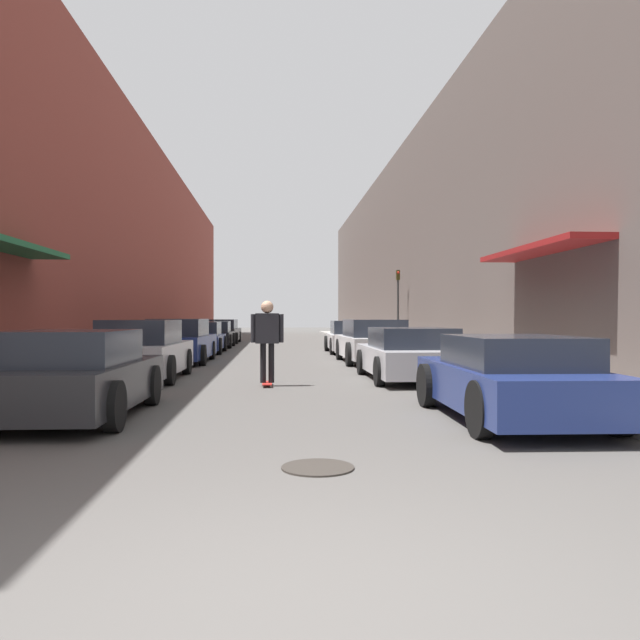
{
  "coord_description": "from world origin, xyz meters",
  "views": [
    {
      "loc": [
        -0.12,
        -3.09,
        1.45
      ],
      "look_at": [
        0.88,
        10.87,
        1.39
      ],
      "focal_mm": 35.0,
      "sensor_mm": 36.0,
      "label": 1
    }
  ],
  "objects_px": {
    "parked_car_left_2": "(180,342)",
    "parked_car_right_0": "(510,378)",
    "traffic_light": "(398,299)",
    "parked_car_left_3": "(199,338)",
    "skateboarder": "(267,333)",
    "manhole_cover": "(318,467)",
    "parked_car_left_1": "(142,351)",
    "parked_car_right_2": "(373,342)",
    "parked_car_right_1": "(410,354)",
    "parked_car_left_0": "(72,376)",
    "parked_car_left_5": "(221,332)",
    "parked_car_right_3": "(352,337)",
    "parked_car_left_4": "(213,335)"
  },
  "relations": [
    {
      "from": "parked_car_right_2",
      "to": "skateboarder",
      "type": "relative_size",
      "value": 2.63
    },
    {
      "from": "parked_car_left_2",
      "to": "parked_car_right_0",
      "type": "xyz_separation_m",
      "value": [
        6.35,
        -11.61,
        -0.07
      ]
    },
    {
      "from": "parked_car_left_3",
      "to": "parked_car_right_0",
      "type": "bearing_deg",
      "value": -69.36
    },
    {
      "from": "parked_car_left_5",
      "to": "parked_car_right_1",
      "type": "distance_m",
      "value": 22.09
    },
    {
      "from": "parked_car_right_1",
      "to": "skateboarder",
      "type": "distance_m",
      "value": 3.51
    },
    {
      "from": "parked_car_right_3",
      "to": "skateboarder",
      "type": "relative_size",
      "value": 2.37
    },
    {
      "from": "parked_car_left_1",
      "to": "parked_car_left_5",
      "type": "distance_m",
      "value": 20.78
    },
    {
      "from": "parked_car_left_5",
      "to": "parked_car_right_2",
      "type": "bearing_deg",
      "value": -68.79
    },
    {
      "from": "parked_car_left_0",
      "to": "traffic_light",
      "type": "distance_m",
      "value": 20.81
    },
    {
      "from": "parked_car_left_1",
      "to": "parked_car_left_5",
      "type": "relative_size",
      "value": 0.91
    },
    {
      "from": "parked_car_left_0",
      "to": "parked_car_left_1",
      "type": "height_order",
      "value": "parked_car_left_1"
    },
    {
      "from": "parked_car_left_3",
      "to": "parked_car_left_5",
      "type": "relative_size",
      "value": 0.86
    },
    {
      "from": "parked_car_left_4",
      "to": "parked_car_right_3",
      "type": "bearing_deg",
      "value": -39.56
    },
    {
      "from": "manhole_cover",
      "to": "skateboarder",
      "type": "bearing_deg",
      "value": 94.55
    },
    {
      "from": "parked_car_left_4",
      "to": "skateboarder",
      "type": "height_order",
      "value": "skateboarder"
    },
    {
      "from": "parked_car_left_1",
      "to": "parked_car_left_5",
      "type": "height_order",
      "value": "parked_car_left_1"
    },
    {
      "from": "parked_car_left_3",
      "to": "parked_car_right_3",
      "type": "height_order",
      "value": "parked_car_right_3"
    },
    {
      "from": "parked_car_left_2",
      "to": "manhole_cover",
      "type": "xyz_separation_m",
      "value": [
        3.45,
        -14.21,
        -0.66
      ]
    },
    {
      "from": "parked_car_left_3",
      "to": "traffic_light",
      "type": "bearing_deg",
      "value": 17.1
    },
    {
      "from": "parked_car_left_5",
      "to": "parked_car_right_3",
      "type": "bearing_deg",
      "value": -59.01
    },
    {
      "from": "parked_car_left_1",
      "to": "skateboarder",
      "type": "distance_m",
      "value": 3.31
    },
    {
      "from": "parked_car_left_2",
      "to": "manhole_cover",
      "type": "height_order",
      "value": "parked_car_left_2"
    },
    {
      "from": "traffic_light",
      "to": "parked_car_left_2",
      "type": "bearing_deg",
      "value": -137.48
    },
    {
      "from": "parked_car_left_3",
      "to": "parked_car_left_4",
      "type": "bearing_deg",
      "value": 89.17
    },
    {
      "from": "parked_car_left_2",
      "to": "parked_car_right_2",
      "type": "distance_m",
      "value": 6.18
    },
    {
      "from": "parked_car_left_0",
      "to": "parked_car_left_1",
      "type": "relative_size",
      "value": 0.95
    },
    {
      "from": "skateboarder",
      "to": "traffic_light",
      "type": "height_order",
      "value": "traffic_light"
    },
    {
      "from": "parked_car_right_3",
      "to": "traffic_light",
      "type": "relative_size",
      "value": 1.22
    },
    {
      "from": "parked_car_left_5",
      "to": "skateboarder",
      "type": "bearing_deg",
      "value": -82.71
    },
    {
      "from": "parked_car_right_1",
      "to": "parked_car_left_1",
      "type": "bearing_deg",
      "value": 176.01
    },
    {
      "from": "parked_car_left_2",
      "to": "traffic_light",
      "type": "distance_m",
      "value": 11.84
    },
    {
      "from": "parked_car_left_5",
      "to": "parked_car_right_3",
      "type": "xyz_separation_m",
      "value": [
        6.15,
        -10.24,
        -0.01
      ]
    },
    {
      "from": "parked_car_left_0",
      "to": "skateboarder",
      "type": "relative_size",
      "value": 2.21
    },
    {
      "from": "skateboarder",
      "to": "manhole_cover",
      "type": "distance_m",
      "value": 7.3
    },
    {
      "from": "parked_car_right_3",
      "to": "parked_car_right_1",
      "type": "bearing_deg",
      "value": -90.04
    },
    {
      "from": "parked_car_left_0",
      "to": "parked_car_right_1",
      "type": "relative_size",
      "value": 0.91
    },
    {
      "from": "parked_car_left_3",
      "to": "skateboarder",
      "type": "xyz_separation_m",
      "value": [
        2.88,
        -12.28,
        0.5
      ]
    },
    {
      "from": "parked_car_left_1",
      "to": "manhole_cover",
      "type": "distance_m",
      "value": 9.41
    },
    {
      "from": "parked_car_left_4",
      "to": "parked_car_left_1",
      "type": "bearing_deg",
      "value": -90.34
    },
    {
      "from": "parked_car_left_4",
      "to": "parked_car_right_2",
      "type": "height_order",
      "value": "parked_car_right_2"
    },
    {
      "from": "parked_car_left_5",
      "to": "parked_car_right_0",
      "type": "distance_m",
      "value": 27.64
    },
    {
      "from": "parked_car_right_2",
      "to": "parked_car_right_3",
      "type": "relative_size",
      "value": 1.11
    },
    {
      "from": "parked_car_right_1",
      "to": "skateboarder",
      "type": "xyz_separation_m",
      "value": [
        -3.29,
        -1.1,
        0.52
      ]
    },
    {
      "from": "parked_car_left_2",
      "to": "parked_car_right_1",
      "type": "relative_size",
      "value": 1.03
    },
    {
      "from": "parked_car_left_1",
      "to": "parked_car_right_2",
      "type": "distance_m",
      "value": 7.94
    },
    {
      "from": "parked_car_left_5",
      "to": "parked_car_right_3",
      "type": "relative_size",
      "value": 1.08
    },
    {
      "from": "parked_car_left_0",
      "to": "parked_car_right_3",
      "type": "bearing_deg",
      "value": 69.39
    },
    {
      "from": "parked_car_right_2",
      "to": "manhole_cover",
      "type": "height_order",
      "value": "parked_car_right_2"
    },
    {
      "from": "parked_car_left_1",
      "to": "traffic_light",
      "type": "xyz_separation_m",
      "value": [
        8.67,
        13.41,
        1.61
      ]
    },
    {
      "from": "parked_car_left_1",
      "to": "parked_car_left_2",
      "type": "relative_size",
      "value": 0.93
    }
  ]
}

